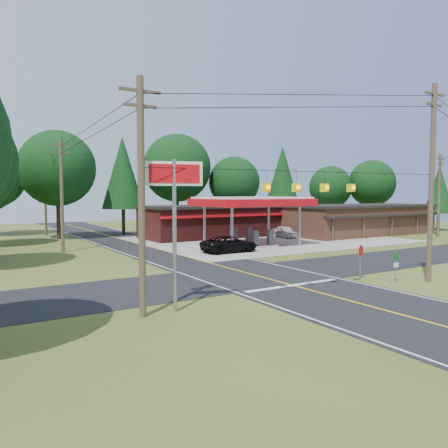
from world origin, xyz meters
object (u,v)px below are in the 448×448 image
gas_canopy (252,203)px  big_stop_sign (174,199)px  suv_car (229,244)px  octagonal_stop_sign (361,254)px  sedan_car (285,232)px

gas_canopy → big_stop_sign: size_ratio=1.58×
suv_car → octagonal_stop_sign: 14.63m
sedan_car → big_stop_sign: size_ratio=0.61×
sedan_car → big_stop_sign: (-25.00, -22.54, 4.26)m
sedan_car → suv_car: bearing=-139.7°
gas_canopy → suv_car: gas_canopy is taller
suv_car → big_stop_sign: 20.06m
suv_car → octagonal_stop_sign: size_ratio=2.38×
suv_car → gas_canopy: bearing=-57.2°
sedan_car → big_stop_sign: 33.93m
gas_canopy → octagonal_stop_sign: gas_canopy is taller
suv_car → sedan_car: 14.54m
sedan_car → octagonal_stop_sign: 25.35m
gas_canopy → suv_car: bearing=-147.2°
suv_car → big_stop_sign: size_ratio=0.77×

